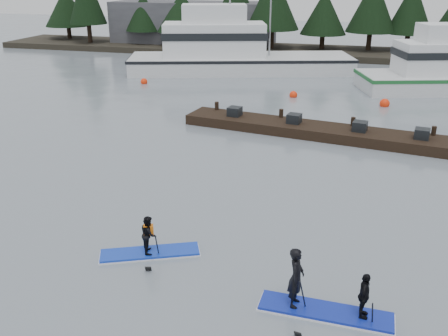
% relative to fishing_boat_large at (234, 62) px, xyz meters
% --- Properties ---
extents(ground, '(160.00, 160.00, 0.00)m').
position_rel_fishing_boat_large_xyz_m(ground, '(5.93, -30.91, -0.81)').
color(ground, gray).
rests_on(ground, ground).
extents(far_shore, '(70.00, 8.00, 0.60)m').
position_rel_fishing_boat_large_xyz_m(far_shore, '(5.93, 11.09, -0.51)').
color(far_shore, '#2D281E').
rests_on(far_shore, ground).
extents(treeline, '(60.00, 4.00, 8.00)m').
position_rel_fishing_boat_large_xyz_m(treeline, '(5.93, 11.09, -0.81)').
color(treeline, black).
rests_on(treeline, ground).
extents(waterfront_building, '(18.00, 6.00, 5.00)m').
position_rel_fishing_boat_large_xyz_m(waterfront_building, '(-8.07, 13.09, 1.69)').
color(waterfront_building, '#4C4C51').
rests_on(waterfront_building, ground).
extents(fishing_boat_large, '(19.65, 10.58, 10.54)m').
position_rel_fishing_boat_large_xyz_m(fishing_boat_large, '(0.00, 0.00, 0.00)').
color(fishing_boat_large, silver).
rests_on(fishing_boat_large, ground).
extents(floating_dock, '(16.33, 4.70, 0.54)m').
position_rel_fishing_boat_large_xyz_m(floating_dock, '(9.44, -16.47, -0.54)').
color(floating_dock, black).
rests_on(floating_dock, ground).
extents(buoy_d, '(0.64, 0.64, 0.64)m').
position_rel_fishing_boat_large_xyz_m(buoy_d, '(12.40, -8.93, -0.81)').
color(buoy_d, '#FF310C').
rests_on(buoy_d, ground).
extents(buoy_a, '(0.53, 0.53, 0.53)m').
position_rel_fishing_boat_large_xyz_m(buoy_a, '(-5.56, -6.60, -0.81)').
color(buoy_a, '#FF310C').
rests_on(buoy_a, ground).
extents(buoy_b, '(0.55, 0.55, 0.55)m').
position_rel_fishing_boat_large_xyz_m(buoy_b, '(6.32, -7.97, -0.81)').
color(buoy_b, '#FF310C').
rests_on(buoy_b, ground).
extents(paddleboard_solo, '(3.07, 1.92, 1.80)m').
position_rel_fishing_boat_large_xyz_m(paddleboard_solo, '(4.91, -29.88, -0.37)').
color(paddleboard_solo, '#1438BF').
rests_on(paddleboard_solo, ground).
extents(paddleboard_duo, '(3.41, 1.13, 2.24)m').
position_rel_fishing_boat_large_xyz_m(paddleboard_duo, '(10.33, -31.36, -0.21)').
color(paddleboard_duo, '#1124A3').
rests_on(paddleboard_duo, ground).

